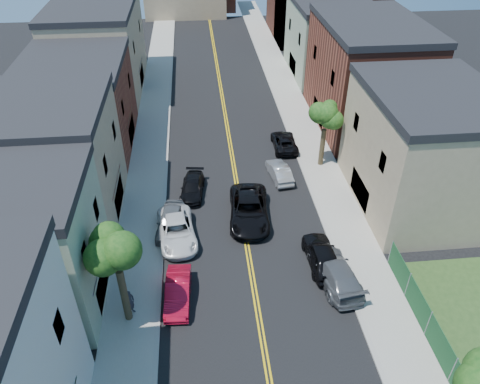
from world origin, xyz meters
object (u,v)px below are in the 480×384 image
object	(u,v)px
black_car_left	(192,188)
silver_car_right	(279,172)
red_sedan	(178,292)
white_pickup	(177,230)
grey_car_right	(335,272)
pedestrian_left	(130,303)
black_suv_lane	(249,210)
dark_car_right_far	(284,142)
black_car_right	(322,255)
grey_car_left	(171,221)

from	to	relation	value
black_car_left	silver_car_right	bearing A→B (deg)	19.56
red_sedan	white_pickup	bearing A→B (deg)	94.12
red_sedan	white_pickup	xyz separation A→B (m)	(-0.11, 5.89, 0.06)
grey_car_right	pedestrian_left	world-z (taller)	pedestrian_left
black_suv_lane	black_car_left	bearing A→B (deg)	143.70
red_sedan	dark_car_right_far	world-z (taller)	red_sedan
grey_car_right	black_car_right	bearing A→B (deg)	-80.73
red_sedan	black_suv_lane	bearing A→B (deg)	57.89
black_car_left	pedestrian_left	size ratio (longest dim) A/B	2.32
dark_car_right_far	pedestrian_left	bearing A→B (deg)	56.38
silver_car_right	black_suv_lane	world-z (taller)	black_suv_lane
red_sedan	black_car_left	bearing A→B (deg)	87.51
black_car_right	silver_car_right	distance (m)	10.90
grey_car_right	black_suv_lane	distance (m)	8.61
white_pickup	black_car_left	size ratio (longest dim) A/B	1.25
dark_car_right_far	pedestrian_left	world-z (taller)	pedestrian_left
black_car_left	grey_car_right	size ratio (longest dim) A/B	0.78
black_car_right	pedestrian_left	xyz separation A→B (m)	(-12.63, -3.14, 0.27)
red_sedan	black_suv_lane	xyz separation A→B (m)	(5.40, 7.68, 0.17)
black_car_left	grey_car_right	distance (m)	14.20
grey_car_left	grey_car_right	bearing A→B (deg)	-22.72
red_sedan	white_pickup	world-z (taller)	white_pickup
red_sedan	silver_car_right	xyz separation A→B (m)	(8.70, 13.03, -0.04)
black_car_left	silver_car_right	xyz separation A→B (m)	(7.60, 1.61, 0.03)
white_pickup	grey_car_left	xyz separation A→B (m)	(-0.49, 1.10, 0.01)
red_sedan	pedestrian_left	bearing A→B (deg)	-158.32
black_car_left	black_suv_lane	bearing A→B (deg)	-33.47
grey_car_right	dark_car_right_far	world-z (taller)	grey_car_right
pedestrian_left	dark_car_right_far	bearing A→B (deg)	-12.17
grey_car_left	black_car_left	bearing A→B (deg)	76.73
black_car_right	red_sedan	bearing A→B (deg)	11.11
silver_car_right	white_pickup	bearing A→B (deg)	31.31
black_suv_lane	red_sedan	bearing A→B (deg)	-120.37
white_pickup	black_car_right	world-z (taller)	black_car_right
grey_car_left	silver_car_right	xyz separation A→B (m)	(9.30, 6.05, -0.11)
black_car_left	silver_car_right	size ratio (longest dim) A/B	1.08
grey_car_left	black_car_right	distance (m)	11.46
grey_car_left	red_sedan	bearing A→B (deg)	-77.39
red_sedan	grey_car_right	xyz separation A→B (m)	(10.29, 0.59, 0.11)
black_suv_lane	pedestrian_left	bearing A→B (deg)	-128.87
dark_car_right_far	pedestrian_left	xyz separation A→B (m)	(-12.88, -19.17, 0.46)
white_pickup	grey_car_left	world-z (taller)	grey_car_left
white_pickup	grey_car_right	size ratio (longest dim) A/B	0.98
black_car_left	pedestrian_left	xyz separation A→B (m)	(-3.92, -12.38, 0.46)
grey_car_left	silver_car_right	size ratio (longest dim) A/B	1.12
red_sedan	grey_car_left	world-z (taller)	grey_car_left
white_pickup	black_suv_lane	world-z (taller)	black_suv_lane
black_car_right	silver_car_right	bearing A→B (deg)	-85.64
white_pickup	pedestrian_left	bearing A→B (deg)	-118.38
grey_car_left	dark_car_right_far	bearing A→B (deg)	54.20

